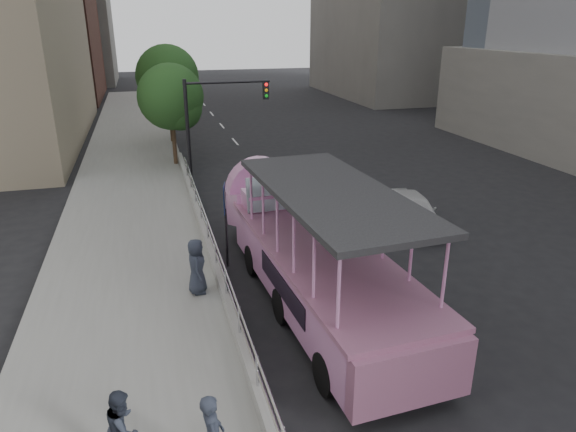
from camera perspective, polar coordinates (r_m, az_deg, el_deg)
name	(u,v)px	position (r m, az deg, el deg)	size (l,w,h in m)	color
ground	(332,299)	(15.43, 4.92, -9.14)	(160.00, 160.00, 0.00)	black
sidewalk	(132,204)	(23.73, -16.95, 1.31)	(5.50, 80.00, 0.30)	gray
kerb_wall	(217,268)	(16.27, -7.94, -5.71)	(0.24, 30.00, 0.36)	#A9A9A3
guardrail	(216,248)	(15.98, -8.05, -3.58)	(0.07, 22.00, 0.71)	silver
duck_boat	(308,251)	(15.10, 2.25, -3.85)	(3.40, 11.42, 3.74)	black
car	(411,210)	(20.92, 13.55, 0.63)	(1.63, 4.04, 1.38)	silver
pedestrian_mid	(124,427)	(10.06, -17.81, -21.46)	(0.74, 0.58, 1.53)	#2B313F
pedestrian_far	(197,266)	(14.96, -10.12, -5.53)	(0.81, 0.53, 1.66)	#2B313F
parking_sign	(225,216)	(16.72, -6.96, -0.03)	(0.17, 0.63, 2.86)	black
traffic_signal	(212,115)	(25.53, -8.47, 11.08)	(4.20, 0.32, 5.20)	black
street_tree_near	(173,100)	(28.72, -12.67, 12.51)	(3.52, 3.52, 5.72)	#3C281B
street_tree_far	(169,79)	(34.63, -13.06, 14.62)	(3.97, 3.97, 6.45)	#3C281B
midrise_stone_b	(43,3)	(77.34, -25.60, 20.55)	(16.00, 14.00, 20.00)	gray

